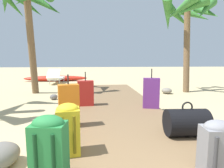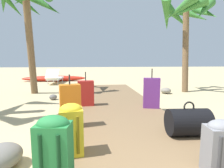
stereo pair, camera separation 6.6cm
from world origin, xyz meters
name	(u,v)px [view 1 (the left image)]	position (x,y,z in m)	size (l,w,h in m)	color
ground_plane	(117,117)	(0.00, 2.98, 0.00)	(60.00, 60.00, 0.00)	tan
boardwalk	(113,106)	(0.00, 3.72, 0.04)	(2.08, 7.44, 0.08)	brown
backpack_yellow	(68,127)	(-0.78, 1.41, 0.40)	(0.29, 0.29, 0.60)	gold
backpack_green	(49,147)	(-0.88, 0.93, 0.40)	(0.33, 0.27, 0.61)	#237538
backpack_grey	(217,147)	(0.67, 0.85, 0.36)	(0.30, 0.25, 0.54)	slate
suitcase_purple	(151,93)	(0.83, 3.31, 0.43)	(0.40, 0.25, 0.91)	#6B2D84
duffel_bag_black	(186,122)	(0.86, 1.75, 0.28)	(0.61, 0.43, 0.51)	black
suitcase_red	(86,93)	(-0.68, 3.72, 0.38)	(0.40, 0.25, 0.82)	red
suitcase_orange	(69,106)	(-0.89, 2.31, 0.43)	(0.37, 0.27, 0.87)	orange
palm_tree_far_right	(189,17)	(3.00, 5.85, 2.76)	(2.11, 1.97, 3.47)	brown
palm_tree_far_left	(28,5)	(-2.64, 5.89, 3.02)	(2.32, 2.34, 3.78)	brown
lounge_chair	(56,77)	(-2.39, 8.76, 0.33)	(0.66, 1.58, 0.77)	white
kayak	(56,78)	(-2.66, 9.97, 0.16)	(3.57, 0.72, 0.32)	red
rock_right_mid	(167,91)	(2.12, 5.47, 0.10)	(0.34, 0.37, 0.21)	gray
rock_left_far	(54,97)	(-1.69, 4.85, 0.08)	(0.21, 0.23, 0.16)	slate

